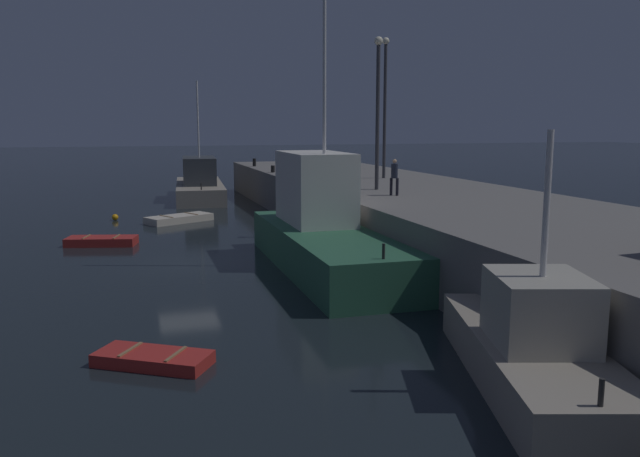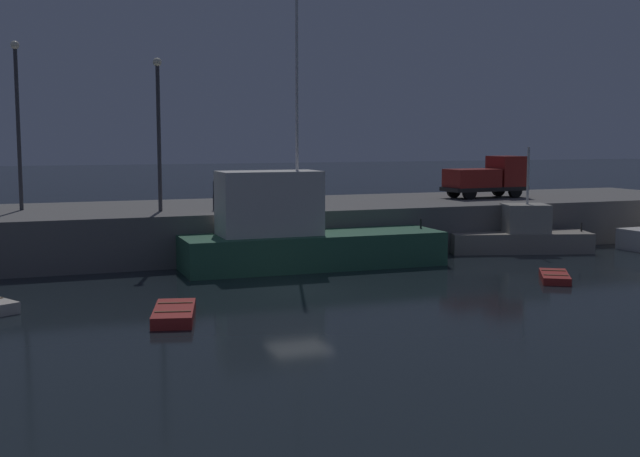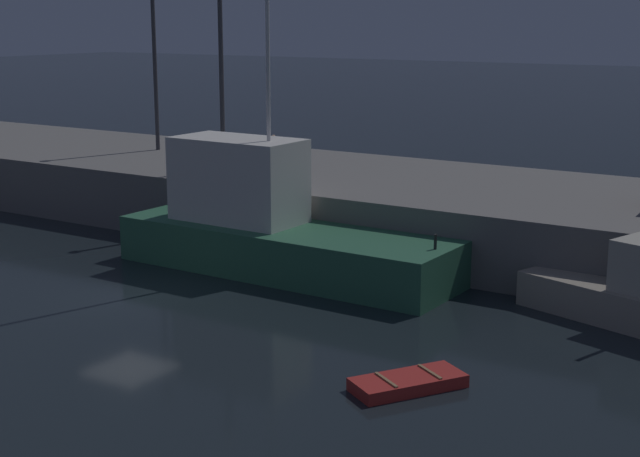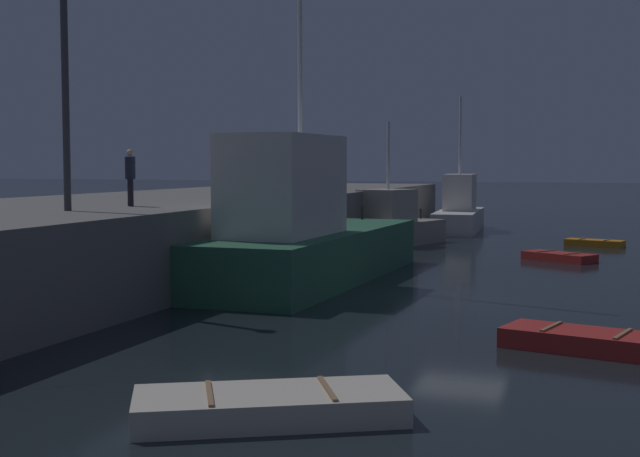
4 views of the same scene
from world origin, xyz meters
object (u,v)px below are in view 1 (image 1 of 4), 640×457
fishing_trawler_red (325,230)px  mooring_buoy_near (115,217)px  fishing_boat_blue (199,184)px  lamp_post_east (378,101)px  dinghy_red_small (153,359)px  dockworker (394,175)px  rowboat_white_mid (179,219)px  bollard_west (254,162)px  lamp_post_west (385,98)px  fishing_boat_black (533,348)px  bollard_central (273,169)px  dinghy_orange_near (102,241)px

fishing_trawler_red → mooring_buoy_near: size_ratio=36.73×
fishing_boat_blue → mooring_buoy_near: (10.26, -6.40, -1.01)m
mooring_buoy_near → lamp_post_east: (10.51, 13.28, 6.89)m
dinghy_red_small → dockworker: 17.53m
rowboat_white_mid → lamp_post_east: (8.57, 9.52, 6.88)m
bollard_west → dockworker: bearing=5.2°
lamp_post_east → rowboat_white_mid: bearing=-132.0°
lamp_post_west → rowboat_white_mid: bearing=-98.6°
fishing_trawler_red → dockworker: bearing=124.6°
fishing_boat_black → lamp_post_west: 27.58m
lamp_post_east → bollard_central: bearing=-169.6°
lamp_post_east → dockworker: lamp_post_east is taller
fishing_trawler_red → bollard_west: bearing=175.1°
dinghy_orange_near → fishing_boat_black: bearing=25.2°
lamp_post_west → dinghy_orange_near: bearing=-74.4°
lamp_post_west → bollard_west: size_ratio=13.69×
mooring_buoy_near → bollard_central: size_ratio=0.80×
fishing_boat_blue → rowboat_white_mid: 12.51m
mooring_buoy_near → lamp_post_west: lamp_post_west is taller
fishing_boat_blue → dinghy_orange_near: (18.85, -6.94, -0.99)m
dinghy_red_small → bollard_central: bearing=161.5°
fishing_boat_black → lamp_post_east: 20.50m
dinghy_red_small → lamp_post_west: lamp_post_west is taller
fishing_boat_blue → bollard_central: fishing_boat_blue is taller
fishing_boat_blue → dockworker: size_ratio=7.38×
dinghy_orange_near → lamp_post_west: 19.12m
lamp_post_west → bollard_central: 10.10m
lamp_post_east → bollard_west: bearing=-173.4°
lamp_post_west → dockworker: (9.52, -3.43, -4.02)m
fishing_boat_black → rowboat_white_mid: size_ratio=1.89×
fishing_boat_blue → bollard_west: 4.78m
rowboat_white_mid → bollard_west: 14.26m
dinghy_orange_near → lamp_post_west: size_ratio=0.41×
dinghy_orange_near → lamp_post_east: (1.92, 13.82, 6.88)m
rowboat_white_mid → lamp_post_west: lamp_post_west is taller
mooring_buoy_near → bollard_west: bollard_west is taller
dinghy_red_small → bollard_central: bollard_central is taller
fishing_trawler_red → bollard_west: (-26.56, 2.28, 1.30)m
fishing_trawler_red → dockworker: fishing_trawler_red is taller
dockworker → bollard_central: size_ratio=3.54×
bollard_west → dinghy_orange_near: bearing=-31.4°
rowboat_white_mid → dockworker: bearing=39.0°
bollard_central → dinghy_orange_near: bearing=-44.3°
lamp_post_east → fishing_boat_blue: bearing=-161.7°
fishing_trawler_red → fishing_boat_blue: 26.77m
rowboat_white_mid → bollard_central: bollard_central is taller
fishing_boat_black → bollard_central: bearing=177.5°
fishing_trawler_red → lamp_post_east: 9.35m
fishing_boat_black → dinghy_orange_near: 23.31m
fishing_boat_blue → rowboat_white_mid: bearing=-12.2°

